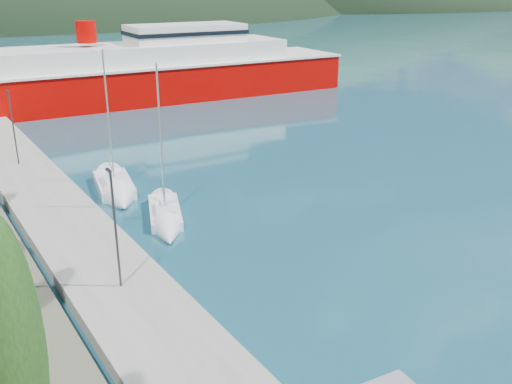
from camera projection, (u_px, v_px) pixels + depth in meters
quay at (52, 208)px, 39.19m from camera, size 5.00×88.00×0.80m
lamp_posts at (109, 220)px, 27.92m from camera, size 0.15×45.79×6.06m
sailboat_near at (167, 223)px, 36.96m from camera, size 4.63×7.94×11.12m
sailboat_mid at (118, 194)px, 41.99m from camera, size 4.02×8.20×11.55m
ferry at (150, 74)px, 75.81m from camera, size 55.64×14.72×10.94m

